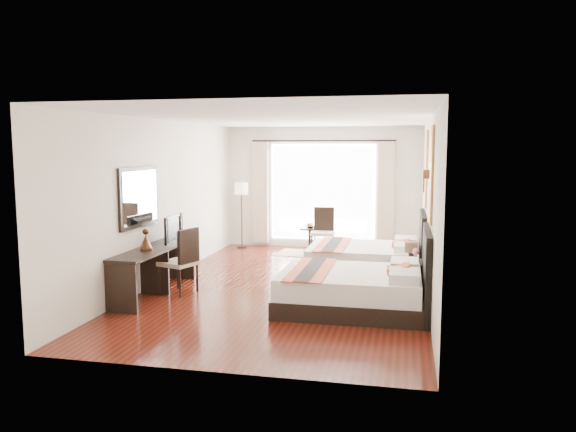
% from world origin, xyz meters
% --- Properties ---
extents(floor, '(4.50, 7.50, 0.01)m').
position_xyz_m(floor, '(0.00, 0.00, -0.01)').
color(floor, '#38130A').
rests_on(floor, ground).
extents(ceiling, '(4.50, 7.50, 0.02)m').
position_xyz_m(ceiling, '(0.00, 0.00, 2.79)').
color(ceiling, white).
rests_on(ceiling, wall_headboard).
extents(wall_headboard, '(0.01, 7.50, 2.80)m').
position_xyz_m(wall_headboard, '(2.25, 0.00, 1.40)').
color(wall_headboard, silver).
rests_on(wall_headboard, floor).
extents(wall_desk, '(0.01, 7.50, 2.80)m').
position_xyz_m(wall_desk, '(-2.25, 0.00, 1.40)').
color(wall_desk, silver).
rests_on(wall_desk, floor).
extents(wall_window, '(4.50, 0.01, 2.80)m').
position_xyz_m(wall_window, '(0.00, 3.75, 1.40)').
color(wall_window, silver).
rests_on(wall_window, floor).
extents(wall_entry, '(4.50, 0.01, 2.80)m').
position_xyz_m(wall_entry, '(0.00, -3.75, 1.40)').
color(wall_entry, silver).
rests_on(wall_entry, floor).
extents(window_glass, '(2.40, 0.02, 2.20)m').
position_xyz_m(window_glass, '(0.00, 3.73, 1.30)').
color(window_glass, white).
rests_on(window_glass, wall_window).
extents(sheer_curtain, '(2.30, 0.02, 2.10)m').
position_xyz_m(sheer_curtain, '(0.00, 3.67, 1.30)').
color(sheer_curtain, white).
rests_on(sheer_curtain, wall_window).
extents(drape_left, '(0.35, 0.14, 2.35)m').
position_xyz_m(drape_left, '(-1.45, 3.63, 1.28)').
color(drape_left, '#C2B296').
rests_on(drape_left, floor).
extents(drape_right, '(0.35, 0.14, 2.35)m').
position_xyz_m(drape_right, '(1.45, 3.63, 1.28)').
color(drape_right, '#C2B296').
rests_on(drape_right, floor).
extents(art_panel_near, '(0.03, 0.50, 1.35)m').
position_xyz_m(art_panel_near, '(2.23, -1.15, 1.95)').
color(art_panel_near, '#993016').
rests_on(art_panel_near, wall_headboard).
extents(art_panel_far, '(0.03, 0.50, 1.35)m').
position_xyz_m(art_panel_far, '(2.23, 1.10, 1.95)').
color(art_panel_far, '#993016').
rests_on(art_panel_far, wall_headboard).
extents(wall_sconce, '(0.10, 0.14, 0.14)m').
position_xyz_m(wall_sconce, '(2.19, -0.18, 1.92)').
color(wall_sconce, '#3F2516').
rests_on(wall_sconce, wall_headboard).
extents(mirror_frame, '(0.04, 1.25, 0.95)m').
position_xyz_m(mirror_frame, '(-2.22, -0.95, 1.55)').
color(mirror_frame, black).
rests_on(mirror_frame, wall_desk).
extents(mirror_glass, '(0.01, 1.12, 0.82)m').
position_xyz_m(mirror_glass, '(-2.19, -0.95, 1.55)').
color(mirror_glass, white).
rests_on(mirror_glass, mirror_frame).
extents(bed_near, '(2.12, 1.65, 1.20)m').
position_xyz_m(bed_near, '(1.24, -1.15, 0.31)').
color(bed_near, black).
rests_on(bed_near, floor).
extents(bed_far, '(2.09, 1.63, 1.18)m').
position_xyz_m(bed_far, '(1.26, 1.10, 0.31)').
color(bed_far, black).
rests_on(bed_far, floor).
extents(nightstand, '(0.45, 0.56, 0.54)m').
position_xyz_m(nightstand, '(2.03, -0.18, 0.27)').
color(nightstand, black).
rests_on(nightstand, floor).
extents(table_lamp, '(0.22, 0.22, 0.34)m').
position_xyz_m(table_lamp, '(2.00, -0.10, 0.73)').
color(table_lamp, black).
rests_on(table_lamp, nightstand).
extents(vase, '(0.14, 0.14, 0.14)m').
position_xyz_m(vase, '(2.07, -0.38, 0.57)').
color(vase, black).
rests_on(vase, nightstand).
extents(console_desk, '(0.50, 2.20, 0.76)m').
position_xyz_m(console_desk, '(-1.99, -0.95, 0.38)').
color(console_desk, black).
rests_on(console_desk, floor).
extents(television, '(0.15, 0.79, 0.45)m').
position_xyz_m(television, '(-1.97, -0.40, 0.98)').
color(television, black).
rests_on(television, console_desk).
extents(bronze_figurine, '(0.25, 0.25, 0.30)m').
position_xyz_m(bronze_figurine, '(-1.99, -1.22, 0.90)').
color(bronze_figurine, '#3F2516').
rests_on(bronze_figurine, console_desk).
extents(desk_chair, '(0.62, 0.62, 1.06)m').
position_xyz_m(desk_chair, '(-1.61, -0.84, 0.32)').
color(desk_chair, tan).
rests_on(desk_chair, floor).
extents(floor_lamp, '(0.31, 0.31, 1.52)m').
position_xyz_m(floor_lamp, '(-1.84, 3.35, 1.28)').
color(floor_lamp, black).
rests_on(floor_lamp, floor).
extents(side_table, '(0.46, 0.46, 0.53)m').
position_xyz_m(side_table, '(-0.21, 3.23, 0.27)').
color(side_table, black).
rests_on(side_table, floor).
extents(fruit_bowl, '(0.26, 0.26, 0.05)m').
position_xyz_m(fruit_bowl, '(-0.20, 3.22, 0.56)').
color(fruit_bowl, '#442818').
rests_on(fruit_bowl, side_table).
extents(window_chair, '(0.48, 0.48, 1.03)m').
position_xyz_m(window_chair, '(0.14, 2.88, 0.31)').
color(window_chair, tan).
rests_on(window_chair, floor).
extents(jute_rug, '(1.35, 1.01, 0.01)m').
position_xyz_m(jute_rug, '(-0.24, 2.90, 0.01)').
color(jute_rug, tan).
rests_on(jute_rug, floor).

